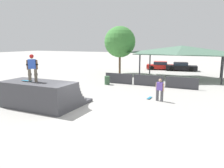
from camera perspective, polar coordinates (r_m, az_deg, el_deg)
name	(u,v)px	position (r m, az deg, el deg)	size (l,w,h in m)	color
ground_plane	(87,112)	(13.49, -6.48, -7.20)	(160.00, 160.00, 0.00)	#A3A09B
quarter_pipe_ramp	(42,95)	(15.10, -17.92, -2.74)	(4.85, 3.86, 1.68)	#424247
skater_on_deck	(32,66)	(14.65, -20.13, 4.41)	(0.71, 0.54, 1.75)	#6B6051
skateboard_on_deck	(27,81)	(15.00, -21.29, 0.80)	(0.78, 0.21, 0.09)	red
bystander_walking	(160,89)	(15.93, 12.39, -1.24)	(0.66, 0.32, 1.63)	#4C4C51
skateboard_on_ground	(149,98)	(16.69, 9.75, -3.58)	(0.24, 0.77, 0.09)	silver
barrier_fence	(148,81)	(21.50, 9.45, 0.90)	(9.19, 0.12, 1.05)	#3D3D42
pavilion_shelter	(182,50)	(26.82, 17.77, 8.43)	(10.19, 5.27, 3.83)	#2D2D33
tree_far_back	(120,42)	(29.70, 2.07, 10.93)	(4.15, 4.15, 6.34)	brown
trash_bin	(107,80)	(21.92, -1.28, 0.96)	(0.52, 0.52, 0.85)	#385B3D
parked_car_red	(161,66)	(35.08, 12.64, 4.66)	(4.63, 2.55, 1.27)	red
parked_car_black	(181,67)	(34.46, 17.62, 4.32)	(4.69, 2.41, 1.27)	black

